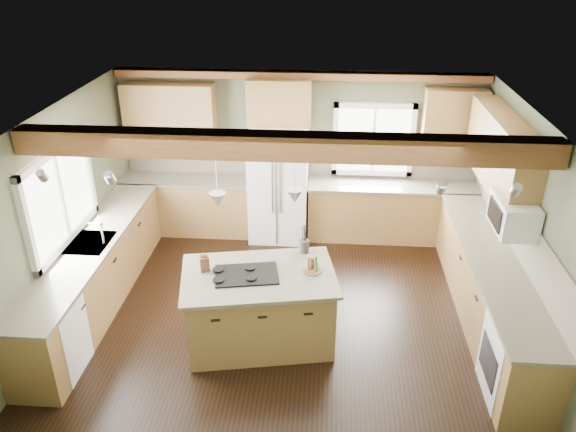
{
  "coord_description": "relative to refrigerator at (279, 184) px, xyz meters",
  "views": [
    {
      "loc": [
        0.46,
        -5.92,
        4.37
      ],
      "look_at": [
        -0.01,
        0.3,
        1.26
      ],
      "focal_mm": 35.0,
      "sensor_mm": 36.0,
      "label": 1
    }
  ],
  "objects": [
    {
      "name": "backsplash_back",
      "position": [
        0.3,
        0.36,
        0.31
      ],
      "size": [
        5.58,
        0.03,
        0.58
      ],
      "primitive_type": "cube",
      "color": "brown",
      "rests_on": "wall_back"
    },
    {
      "name": "utensil_crock",
      "position": [
        0.51,
        -2.1,
        0.1
      ],
      "size": [
        0.16,
        0.16,
        0.16
      ],
      "primitive_type": "cylinder",
      "rotation": [
        0.0,
        0.0,
        0.43
      ],
      "color": "#36302B",
      "rests_on": "island_top"
    },
    {
      "name": "upper_cab_back_left",
      "position": [
        -1.69,
        0.21,
        1.05
      ],
      "size": [
        1.4,
        0.35,
        0.9
      ],
      "primitive_type": "cube",
      "color": "brown",
      "rests_on": "wall_back"
    },
    {
      "name": "sink",
      "position": [
        -2.2,
        -2.07,
        0.01
      ],
      "size": [
        0.5,
        0.65,
        0.03
      ],
      "primitive_type": "cube",
      "color": "#262628",
      "rests_on": "counter_left"
    },
    {
      "name": "ceiling_beam",
      "position": [
        0.3,
        -2.66,
        1.57
      ],
      "size": [
        5.55,
        0.26,
        0.26
      ],
      "primitive_type": "cube",
      "color": "#562F18",
      "rests_on": "ceiling"
    },
    {
      "name": "island",
      "position": [
        0.02,
        -2.66,
        -0.46
      ],
      "size": [
        1.8,
        1.29,
        0.88
      ],
      "primitive_type": "cube",
      "rotation": [
        0.0,
        0.0,
        0.19
      ],
      "color": "olive",
      "rests_on": "floor"
    },
    {
      "name": "counter_back_right",
      "position": [
        1.79,
        0.08,
        0.0
      ],
      "size": [
        2.66,
        0.64,
        0.04
      ],
      "primitive_type": "cube",
      "color": "#4A4436",
      "rests_on": "base_cab_back_right"
    },
    {
      "name": "window_back",
      "position": [
        1.45,
        0.36,
        0.65
      ],
      "size": [
        1.1,
        0.04,
        1.0
      ],
      "primitive_type": "cube",
      "color": "white",
      "rests_on": "wall_back"
    },
    {
      "name": "ceiling",
      "position": [
        0.3,
        -2.12,
        1.7
      ],
      "size": [
        5.6,
        5.6,
        0.0
      ],
      "primitive_type": "plane",
      "rotation": [
        3.14,
        0.0,
        0.0
      ],
      "color": "silver",
      "rests_on": "wall_back"
    },
    {
      "name": "soffit_trim",
      "position": [
        0.3,
        0.28,
        1.64
      ],
      "size": [
        5.55,
        0.2,
        0.1
      ],
      "primitive_type": "cube",
      "color": "#562F18",
      "rests_on": "ceiling"
    },
    {
      "name": "counter_back_left",
      "position": [
        -1.49,
        0.08,
        0.0
      ],
      "size": [
        2.06,
        0.64,
        0.04
      ],
      "primitive_type": "cube",
      "color": "#4A4436",
      "rests_on": "base_cab_back_left"
    },
    {
      "name": "pendant_left",
      "position": [
        -0.39,
        -2.73,
        0.98
      ],
      "size": [
        0.18,
        0.18,
        0.16
      ],
      "primitive_type": "cone",
      "rotation": [
        3.14,
        0.0,
        0.0
      ],
      "color": "#B2B2B7",
      "rests_on": "ceiling"
    },
    {
      "name": "base_cab_back_right",
      "position": [
        1.79,
        0.08,
        -0.46
      ],
      "size": [
        2.62,
        0.6,
        0.88
      ],
      "primitive_type": "cube",
      "color": "brown",
      "rests_on": "floor"
    },
    {
      "name": "backsplash_right",
      "position": [
        3.08,
        -2.07,
        0.31
      ],
      "size": [
        0.03,
        3.7,
        0.58
      ],
      "primitive_type": "cube",
      "color": "brown",
      "rests_on": "wall_right"
    },
    {
      "name": "counter_left",
      "position": [
        -2.2,
        -2.07,
        0.0
      ],
      "size": [
        0.64,
        3.74,
        0.04
      ],
      "primitive_type": "cube",
      "color": "#4A4436",
      "rests_on": "base_cab_left"
    },
    {
      "name": "base_cab_left",
      "position": [
        -2.2,
        -2.07,
        -0.46
      ],
      "size": [
        0.6,
        3.7,
        0.88
      ],
      "primitive_type": "cube",
      "color": "brown",
      "rests_on": "floor"
    },
    {
      "name": "island_top",
      "position": [
        0.02,
        -2.66,
        0.0
      ],
      "size": [
        1.93,
        1.42,
        0.04
      ],
      "primitive_type": "cube",
      "rotation": [
        0.0,
        0.0,
        0.19
      ],
      "color": "#4A4436",
      "rests_on": "island"
    },
    {
      "name": "upper_cab_right",
      "position": [
        2.92,
        -1.22,
        1.05
      ],
      "size": [
        0.35,
        2.2,
        0.9
      ],
      "primitive_type": "cube",
      "color": "brown",
      "rests_on": "wall_right"
    },
    {
      "name": "pendant_right",
      "position": [
        0.42,
        -2.58,
        0.98
      ],
      "size": [
        0.18,
        0.18,
        0.16
      ],
      "primitive_type": "cone",
      "rotation": [
        3.14,
        0.0,
        0.0
      ],
      "color": "#B2B2B7",
      "rests_on": "ceiling"
    },
    {
      "name": "base_cab_right",
      "position": [
        2.8,
        -2.07,
        -0.46
      ],
      "size": [
        0.6,
        3.7,
        0.88
      ],
      "primitive_type": "cube",
      "color": "brown",
      "rests_on": "floor"
    },
    {
      "name": "knife_block",
      "position": [
        -0.61,
        -2.62,
        0.11
      ],
      "size": [
        0.13,
        0.12,
        0.18
      ],
      "primitive_type": "cube",
      "rotation": [
        0.0,
        0.0,
        0.44
      ],
      "color": "brown",
      "rests_on": "island_top"
    },
    {
      "name": "oven",
      "position": [
        2.79,
        -3.37,
        -0.47
      ],
      "size": [
        0.6,
        0.72,
        0.84
      ],
      "primitive_type": "cube",
      "color": "white",
      "rests_on": "floor"
    },
    {
      "name": "wall_back",
      "position": [
        0.3,
        0.38,
        0.4
      ],
      "size": [
        5.6,
        0.0,
        5.6
      ],
      "primitive_type": "plane",
      "rotation": [
        1.57,
        0.0,
        0.0
      ],
      "color": "#4E573D",
      "rests_on": "ground"
    },
    {
      "name": "upper_cab_back_corner",
      "position": [
        2.6,
        0.21,
        1.05
      ],
      "size": [
        0.9,
        0.35,
        0.9
      ],
      "primitive_type": "cube",
      "color": "brown",
      "rests_on": "wall_back"
    },
    {
      "name": "dishwasher",
      "position": [
        -2.19,
        -3.37,
        -0.47
      ],
      "size": [
        0.6,
        0.6,
        0.84
      ],
      "primitive_type": "cube",
      "color": "white",
      "rests_on": "floor"
    },
    {
      "name": "base_cab_back_left",
      "position": [
        -1.49,
        0.08,
        -0.46
      ],
      "size": [
        2.02,
        0.6,
        0.88
      ],
      "primitive_type": "cube",
      "color": "brown",
      "rests_on": "floor"
    },
    {
      "name": "refrigerator",
      "position": [
        0.0,
        0.0,
        0.0
      ],
      "size": [
        0.9,
        0.74,
        1.8
      ],
      "primitive_type": "cube",
      "color": "white",
      "rests_on": "floor"
    },
    {
      "name": "counter_right",
      "position": [
        2.8,
        -2.07,
        0.0
      ],
      "size": [
        0.64,
        3.74,
        0.04
      ],
      "primitive_type": "cube",
      "color": "#4A4436",
      "rests_on": "base_cab_right"
    },
    {
      "name": "upper_cab_over_fridge",
      "position": [
        -0.0,
        0.21,
        1.25
      ],
      "size": [
        0.96,
        0.35,
        0.7
      ],
      "primitive_type": "cube",
      "color": "brown",
      "rests_on": "wall_back"
    },
    {
      "name": "bottle_tray",
      "position": [
        0.62,
        -2.54,
        0.12
      ],
      "size": [
        0.25,
        0.25,
        0.2
      ],
      "primitive_type": null,
      "rotation": [
        0.0,
        0.0,
        -0.14
      ],
      "color": "#572E1A",
      "rests_on": "island_top"
    },
    {
      "name": "microwave",
      "position": [
        2.88,
        -2.17,
        0.65
      ],
      "size": [
        0.4,
        0.7,
        0.38
      ],
      "primitive_type": "cube",
      "color": "white",
      "rests_on": "wall_right"
    },
    {
      "name": "wall_right",
      "position": [
        3.1,
        -2.12,
        0.4
      ],
      "size": [
        0.0,
        5.0,
        5.0
      ],
      "primitive_type": "plane",
      "rotation": [
        1.57,
        0.0,
        -1.57
      ],
      "color": "#4E573D",
      "rests_on": "ground"
    },
    {
      "name": "wall_left",
      "position": [
        -2.5,
        -2.12,
        0.4
      ],
      "size": [
        0.0,
        5.0,
        5.0
      ],
      "primitive_type": "plane",
      "rotation": [
        1.57,
        0.0,
        1.57
      ],
      "color": "#4E573D",
      "rests_on": "ground"
    },
    {
      "name": "faucet",
      "position": [
        -2.02,
        -2.07,
        0.15
      ],
      "size": [
        0.02,
        0.02,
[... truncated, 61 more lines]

